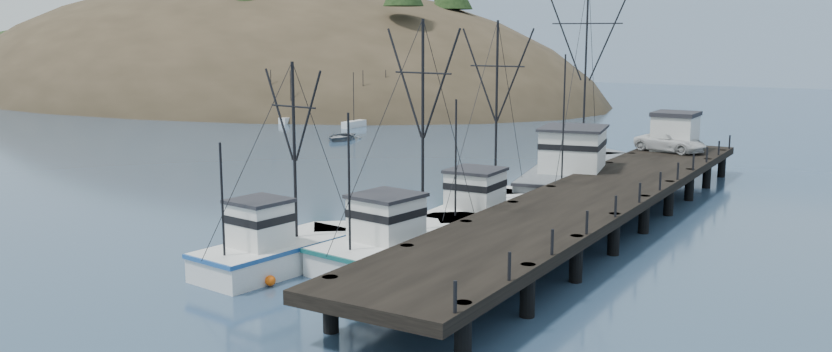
{
  "coord_description": "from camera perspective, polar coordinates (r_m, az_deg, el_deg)",
  "views": [
    {
      "loc": [
        27.94,
        -25.4,
        10.18
      ],
      "look_at": [
        4.83,
        12.44,
        2.5
      ],
      "focal_mm": 35.0,
      "sensor_mm": 36.0,
      "label": 1
    }
  ],
  "objects": [
    {
      "name": "ground",
      "position": [
        39.1,
        -15.82,
        -5.64
      ],
      "size": [
        400.0,
        400.0,
        0.0
      ],
      "primitive_type": "plane",
      "color": "navy",
      "rests_on": "ground"
    },
    {
      "name": "trawler_far",
      "position": [
        44.43,
        5.02,
        -2.37
      ],
      "size": [
        3.91,
        11.07,
        11.36
      ],
      "color": "white",
      "rests_on": "ground"
    },
    {
      "name": "moored_sailboats",
      "position": [
        99.94,
        -3.83,
        4.15
      ],
      "size": [
        17.77,
        17.96,
        6.35
      ],
      "color": "white",
      "rests_on": "ground"
    },
    {
      "name": "pier_shed",
      "position": [
        61.47,
        17.76,
        3.04
      ],
      "size": [
        3.0,
        3.2,
        2.8
      ],
      "color": "silver",
      "rests_on": "pier"
    },
    {
      "name": "pickup_truck",
      "position": [
        60.69,
        17.47,
        2.29
      ],
      "size": [
        5.42,
        3.53,
        1.39
      ],
      "primitive_type": "imported",
      "rotation": [
        0.0,
        0.0,
        1.31
      ],
      "color": "silver",
      "rests_on": "pier"
    },
    {
      "name": "headland",
      "position": [
        147.04,
        -13.24,
        3.82
      ],
      "size": [
        134.8,
        78.0,
        51.0
      ],
      "color": "#382D1E",
      "rests_on": "ground"
    },
    {
      "name": "distant_ridge_far",
      "position": [
        221.33,
        13.6,
        6.92
      ],
      "size": [
        180.0,
        25.0,
        18.0
      ],
      "primitive_type": "cube",
      "color": "silver",
      "rests_on": "ground"
    },
    {
      "name": "trawler_near",
      "position": [
        37.45,
        -0.52,
        -4.65
      ],
      "size": [
        4.86,
        11.2,
        11.3
      ],
      "color": "white",
      "rests_on": "ground"
    },
    {
      "name": "pier",
      "position": [
        44.5,
        12.57,
        -1.41
      ],
      "size": [
        6.0,
        44.0,
        2.0
      ],
      "color": "black",
      "rests_on": "ground"
    },
    {
      "name": "trawler_mid",
      "position": [
        36.61,
        -9.33,
        -5.12
      ],
      "size": [
        4.0,
        9.28,
        9.43
      ],
      "color": "white",
      "rests_on": "ground"
    },
    {
      "name": "motorboat",
      "position": [
        80.73,
        -5.34,
        2.54
      ],
      "size": [
        4.41,
        5.4,
        0.98
      ],
      "primitive_type": "imported",
      "rotation": [
        0.0,
        0.0,
        0.24
      ],
      "color": "slate",
      "rests_on": "ground"
    },
    {
      "name": "distant_ridge",
      "position": [
        196.48,
        26.28,
        5.85
      ],
      "size": [
        360.0,
        40.0,
        26.0
      ],
      "primitive_type": "cube",
      "color": "#9EB2C6",
      "rests_on": "ground"
    },
    {
      "name": "work_vessel",
      "position": [
        54.21,
        11.32,
        0.13
      ],
      "size": [
        8.06,
        17.59,
        14.38
      ],
      "color": "slate",
      "rests_on": "ground"
    }
  ]
}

